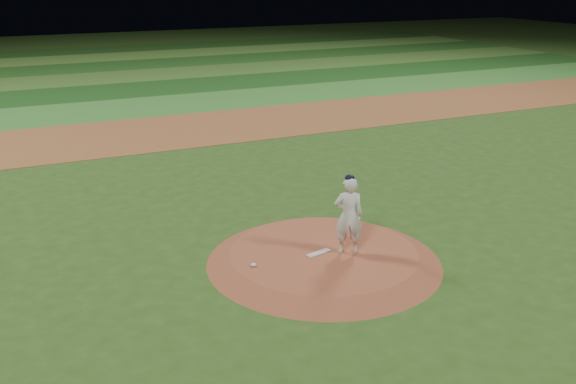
{
  "coord_description": "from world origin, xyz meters",
  "views": [
    {
      "loc": [
        -6.53,
        -12.08,
        6.53
      ],
      "look_at": [
        0.0,
        2.0,
        1.1
      ],
      "focal_mm": 40.0,
      "sensor_mm": 36.0,
      "label": 1
    }
  ],
  "objects_px": {
    "pitching_rubber": "(319,253)",
    "rosin_bag": "(254,265)",
    "pitchers_mound": "(324,257)",
    "pitcher_on_mound": "(349,215)"
  },
  "relations": [
    {
      "from": "pitching_rubber",
      "to": "rosin_bag",
      "type": "xyz_separation_m",
      "value": [
        -1.63,
        0.01,
        0.02
      ]
    },
    {
      "from": "rosin_bag",
      "to": "pitcher_on_mound",
      "type": "bearing_deg",
      "value": -5.89
    },
    {
      "from": "pitchers_mound",
      "to": "pitcher_on_mound",
      "type": "relative_size",
      "value": 2.89
    },
    {
      "from": "pitchers_mound",
      "to": "pitching_rubber",
      "type": "xyz_separation_m",
      "value": [
        -0.16,
        -0.04,
        0.14
      ]
    },
    {
      "from": "pitching_rubber",
      "to": "rosin_bag",
      "type": "distance_m",
      "value": 1.63
    },
    {
      "from": "rosin_bag",
      "to": "pitching_rubber",
      "type": "bearing_deg",
      "value": -0.47
    },
    {
      "from": "pitchers_mound",
      "to": "rosin_bag",
      "type": "relative_size",
      "value": 43.08
    },
    {
      "from": "pitching_rubber",
      "to": "pitcher_on_mound",
      "type": "relative_size",
      "value": 0.33
    },
    {
      "from": "rosin_bag",
      "to": "pitcher_on_mound",
      "type": "xyz_separation_m",
      "value": [
        2.27,
        -0.23,
        0.9
      ]
    },
    {
      "from": "pitchers_mound",
      "to": "pitcher_on_mound",
      "type": "xyz_separation_m",
      "value": [
        0.48,
        -0.26,
        1.06
      ]
    }
  ]
}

